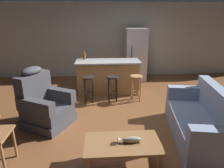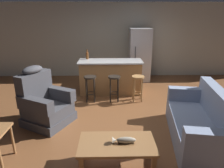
{
  "view_description": "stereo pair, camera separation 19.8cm",
  "coord_description": "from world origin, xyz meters",
  "px_view_note": "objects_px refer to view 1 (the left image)",
  "views": [
    {
      "loc": [
        -0.27,
        -4.17,
        2.14
      ],
      "look_at": [
        0.02,
        -0.1,
        0.75
      ],
      "focal_mm": 32.0,
      "sensor_mm": 36.0,
      "label": 1
    },
    {
      "loc": [
        -0.07,
        -4.17,
        2.14
      ],
      "look_at": [
        0.02,
        -0.1,
        0.75
      ],
      "focal_mm": 32.0,
      "sensor_mm": 36.0,
      "label": 2
    }
  ],
  "objects_px": {
    "recliner_near_lamp": "(44,105)",
    "fish_figurine": "(129,140)",
    "refrigerator": "(135,55)",
    "couch": "(202,121)",
    "bar_stool_left": "(89,84)",
    "coffee_table": "(123,146)",
    "bottle_tall_green": "(84,56)",
    "bar_stool_right": "(136,83)",
    "kitchen_island": "(108,77)",
    "bar_stool_middle": "(113,84)"
  },
  "relations": [
    {
      "from": "recliner_near_lamp",
      "to": "fish_figurine",
      "type": "bearing_deg",
      "value": -13.83
    },
    {
      "from": "recliner_near_lamp",
      "to": "refrigerator",
      "type": "bearing_deg",
      "value": 78.6
    },
    {
      "from": "couch",
      "to": "bar_stool_left",
      "type": "relative_size",
      "value": 2.96
    },
    {
      "from": "coffee_table",
      "to": "bottle_tall_green",
      "type": "xyz_separation_m",
      "value": [
        -0.72,
        3.33,
        0.69
      ]
    },
    {
      "from": "recliner_near_lamp",
      "to": "bottle_tall_green",
      "type": "bearing_deg",
      "value": 97.76
    },
    {
      "from": "refrigerator",
      "to": "bottle_tall_green",
      "type": "relative_size",
      "value": 6.23
    },
    {
      "from": "couch",
      "to": "bar_stool_right",
      "type": "distance_m",
      "value": 2.02
    },
    {
      "from": "fish_figurine",
      "to": "couch",
      "type": "distance_m",
      "value": 1.57
    },
    {
      "from": "bar_stool_right",
      "to": "bottle_tall_green",
      "type": "distance_m",
      "value": 1.73
    },
    {
      "from": "kitchen_island",
      "to": "bottle_tall_green",
      "type": "bearing_deg",
      "value": 160.7
    },
    {
      "from": "recliner_near_lamp",
      "to": "bar_stool_middle",
      "type": "bearing_deg",
      "value": 64.35
    },
    {
      "from": "bar_stool_left",
      "to": "bar_stool_middle",
      "type": "relative_size",
      "value": 1.0
    },
    {
      "from": "bar_stool_middle",
      "to": "fish_figurine",
      "type": "bearing_deg",
      "value": -88.57
    },
    {
      "from": "recliner_near_lamp",
      "to": "bar_stool_left",
      "type": "bearing_deg",
      "value": 79.6
    },
    {
      "from": "bottle_tall_green",
      "to": "kitchen_island",
      "type": "bearing_deg",
      "value": -19.3
    },
    {
      "from": "bar_stool_right",
      "to": "bar_stool_middle",
      "type": "bearing_deg",
      "value": 180.0
    },
    {
      "from": "coffee_table",
      "to": "bar_stool_right",
      "type": "relative_size",
      "value": 1.62
    },
    {
      "from": "bar_stool_middle",
      "to": "bottle_tall_green",
      "type": "bearing_deg",
      "value": 131.27
    },
    {
      "from": "bar_stool_left",
      "to": "couch",
      "type": "bearing_deg",
      "value": -40.89
    },
    {
      "from": "bar_stool_middle",
      "to": "refrigerator",
      "type": "relative_size",
      "value": 0.39
    },
    {
      "from": "fish_figurine",
      "to": "bottle_tall_green",
      "type": "xyz_separation_m",
      "value": [
        -0.82,
        3.33,
        0.59
      ]
    },
    {
      "from": "bar_stool_right",
      "to": "refrigerator",
      "type": "xyz_separation_m",
      "value": [
        0.3,
        1.83,
        0.41
      ]
    },
    {
      "from": "recliner_near_lamp",
      "to": "kitchen_island",
      "type": "height_order",
      "value": "recliner_near_lamp"
    },
    {
      "from": "bar_stool_left",
      "to": "bar_stool_right",
      "type": "relative_size",
      "value": 1.0
    },
    {
      "from": "bar_stool_middle",
      "to": "bar_stool_right",
      "type": "bearing_deg",
      "value": 0.0
    },
    {
      "from": "fish_figurine",
      "to": "bar_stool_left",
      "type": "distance_m",
      "value": 2.56
    },
    {
      "from": "coffee_table",
      "to": "couch",
      "type": "height_order",
      "value": "couch"
    },
    {
      "from": "kitchen_island",
      "to": "refrigerator",
      "type": "bearing_deg",
      "value": 49.96
    },
    {
      "from": "kitchen_island",
      "to": "couch",
      "type": "bearing_deg",
      "value": -57.28
    },
    {
      "from": "fish_figurine",
      "to": "bar_stool_middle",
      "type": "xyz_separation_m",
      "value": [
        -0.06,
        2.47,
        0.01
      ]
    },
    {
      "from": "coffee_table",
      "to": "recliner_near_lamp",
      "type": "relative_size",
      "value": 0.92
    },
    {
      "from": "fish_figurine",
      "to": "kitchen_island",
      "type": "bearing_deg",
      "value": 92.79
    },
    {
      "from": "bar_stool_left",
      "to": "bar_stool_right",
      "type": "bearing_deg",
      "value": 0.0
    },
    {
      "from": "refrigerator",
      "to": "bottle_tall_green",
      "type": "bearing_deg",
      "value": -150.08
    },
    {
      "from": "coffee_table",
      "to": "recliner_near_lamp",
      "type": "bearing_deg",
      "value": 136.43
    },
    {
      "from": "kitchen_island",
      "to": "bar_stool_middle",
      "type": "distance_m",
      "value": 0.64
    },
    {
      "from": "fish_figurine",
      "to": "bar_stool_middle",
      "type": "height_order",
      "value": "bar_stool_middle"
    },
    {
      "from": "coffee_table",
      "to": "kitchen_island",
      "type": "xyz_separation_m",
      "value": [
        -0.05,
        3.09,
        0.11
      ]
    },
    {
      "from": "couch",
      "to": "bar_stool_right",
      "type": "xyz_separation_m",
      "value": [
        -0.87,
        1.82,
        0.13
      ]
    },
    {
      "from": "coffee_table",
      "to": "couch",
      "type": "relative_size",
      "value": 0.55
    },
    {
      "from": "refrigerator",
      "to": "kitchen_island",
      "type": "bearing_deg",
      "value": -130.04
    },
    {
      "from": "kitchen_island",
      "to": "bar_stool_middle",
      "type": "relative_size",
      "value": 2.65
    },
    {
      "from": "fish_figurine",
      "to": "bottle_tall_green",
      "type": "height_order",
      "value": "bottle_tall_green"
    },
    {
      "from": "recliner_near_lamp",
      "to": "bar_stool_middle",
      "type": "xyz_separation_m",
      "value": [
        1.48,
        1.09,
        0.05
      ]
    },
    {
      "from": "recliner_near_lamp",
      "to": "bar_stool_left",
      "type": "distance_m",
      "value": 1.39
    },
    {
      "from": "couch",
      "to": "recliner_near_lamp",
      "type": "height_order",
      "value": "recliner_near_lamp"
    },
    {
      "from": "coffee_table",
      "to": "fish_figurine",
      "type": "height_order",
      "value": "fish_figurine"
    },
    {
      "from": "couch",
      "to": "bar_stool_left",
      "type": "xyz_separation_m",
      "value": [
        -2.1,
        1.82,
        0.13
      ]
    },
    {
      "from": "bar_stool_middle",
      "to": "refrigerator",
      "type": "distance_m",
      "value": 2.09
    },
    {
      "from": "kitchen_island",
      "to": "bar_stool_left",
      "type": "bearing_deg",
      "value": -129.94
    }
  ]
}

